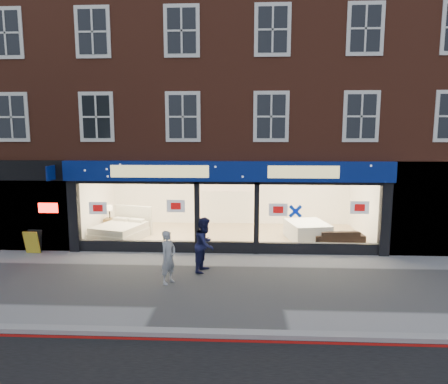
# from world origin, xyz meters

# --- Properties ---
(ground) EXTENTS (120.00, 120.00, 0.00)m
(ground) POSITION_xyz_m (0.00, 0.00, 0.00)
(ground) COLOR gray
(ground) RESTS_ON ground
(kerb_line) EXTENTS (60.00, 0.10, 0.01)m
(kerb_line) POSITION_xyz_m (0.00, -3.10, 0.01)
(kerb_line) COLOR #8C0A07
(kerb_line) RESTS_ON ground
(kerb_stone) EXTENTS (60.00, 0.25, 0.12)m
(kerb_stone) POSITION_xyz_m (0.00, -2.90, 0.06)
(kerb_stone) COLOR gray
(kerb_stone) RESTS_ON ground
(showroom_floor) EXTENTS (11.00, 4.50, 0.10)m
(showroom_floor) POSITION_xyz_m (0.00, 5.25, 0.05)
(showroom_floor) COLOR tan
(showroom_floor) RESTS_ON ground
(building) EXTENTS (19.00, 8.26, 10.30)m
(building) POSITION_xyz_m (-0.02, 6.93, 6.67)
(building) COLOR brown
(building) RESTS_ON ground
(display_bed) EXTENTS (2.22, 2.47, 1.16)m
(display_bed) POSITION_xyz_m (-4.26, 4.49, 0.43)
(display_bed) COLOR beige
(display_bed) RESTS_ON showroom_floor
(bedside_table) EXTENTS (0.45, 0.45, 0.55)m
(bedside_table) POSITION_xyz_m (-5.10, 5.66, 0.38)
(bedside_table) COLOR brown
(bedside_table) RESTS_ON showroom_floor
(mattress_stack) EXTENTS (1.72, 2.02, 0.70)m
(mattress_stack) POSITION_xyz_m (3.10, 4.63, 0.45)
(mattress_stack) COLOR white
(mattress_stack) RESTS_ON showroom_floor
(sofa) EXTENTS (1.93, 0.90, 0.55)m
(sofa) POSITION_xyz_m (4.18, 4.08, 0.37)
(sofa) COLOR black
(sofa) RESTS_ON showroom_floor
(a_board) EXTENTS (0.56, 0.37, 0.83)m
(a_board) POSITION_xyz_m (-6.90, 2.70, 0.41)
(a_board) COLOR gold
(a_board) RESTS_ON ground
(pedestrian_grey) EXTENTS (0.59, 0.66, 1.53)m
(pedestrian_grey) POSITION_xyz_m (-1.54, 0.07, 0.76)
(pedestrian_grey) COLOR #9C9FA3
(pedestrian_grey) RESTS_ON ground
(pedestrian_blue) EXTENTS (0.83, 0.96, 1.70)m
(pedestrian_blue) POSITION_xyz_m (-0.59, 1.11, 0.85)
(pedestrian_blue) COLOR #16193F
(pedestrian_blue) RESTS_ON ground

